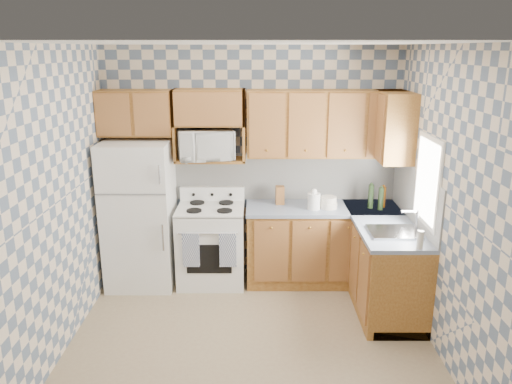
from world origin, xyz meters
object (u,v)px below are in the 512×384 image
at_px(stove_body, 212,245).
at_px(microwave, 205,145).
at_px(electric_kettle, 314,201).
at_px(refrigerator, 140,214).

xyz_separation_m(stove_body, microwave, (-0.05, 0.12, 1.17)).
height_order(stove_body, electric_kettle, electric_kettle).
distance_m(stove_body, electric_kettle, 1.30).
bearing_deg(refrigerator, electric_kettle, -1.32).
relative_size(stove_body, microwave, 1.48).
bearing_deg(stove_body, microwave, 114.32).
relative_size(refrigerator, stove_body, 1.87).
relative_size(microwave, electric_kettle, 3.31).
distance_m(microwave, electric_kettle, 1.38).
bearing_deg(electric_kettle, refrigerator, 178.68).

